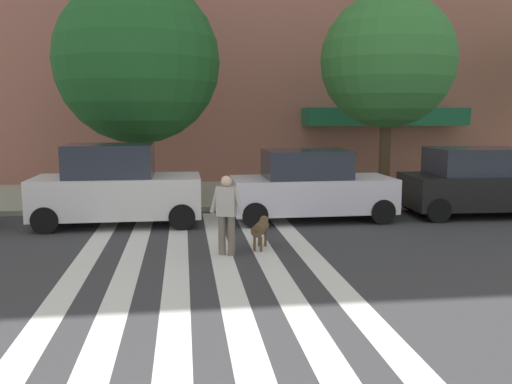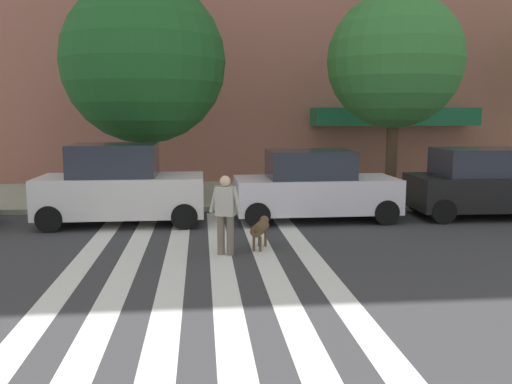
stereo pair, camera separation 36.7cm
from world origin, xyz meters
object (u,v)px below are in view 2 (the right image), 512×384
Objects in this scene: parked_car_behind_first at (120,187)px; pedestrian_dog_walker at (225,210)px; pedestrian_bystander at (466,170)px; parked_car_third_in_line at (314,187)px; street_tree_nearest at (144,62)px; parked_car_fourth_in_line at (490,183)px; street_tree_middle at (395,61)px; dog_on_leash at (260,228)px.

parked_car_behind_first reaches higher than pedestrian_dog_walker.
parked_car_behind_first is 10.90m from pedestrian_bystander.
street_tree_nearest is at bearing 148.11° from parked_car_third_in_line.
pedestrian_bystander reaches higher than pedestrian_dog_walker.
parked_car_fourth_in_line is 0.69× the size of street_tree_middle.
pedestrian_dog_walker reaches higher than dog_on_leash.
parked_car_fourth_in_line is 2.75× the size of pedestrian_dog_walker.
parked_car_behind_first reaches higher than pedestrian_bystander.
parked_car_third_in_line is 5.98m from pedestrian_bystander.
parked_car_fourth_in_line is 7.45m from dog_on_leash.
street_tree_nearest is at bearing 116.36° from dog_on_leash.
parked_car_fourth_in_line is 2.42m from pedestrian_bystander.
parked_car_fourth_in_line reaches higher than pedestrian_bystander.
parked_car_fourth_in_line is at bearing 0.02° from parked_car_third_in_line.
dog_on_leash is (3.36, -3.01, -0.54)m from parked_car_behind_first.
street_tree_nearest is at bearing 163.18° from parked_car_fourth_in_line.
street_tree_middle is at bearing 40.91° from parked_car_third_in_line.
parked_car_behind_first is 4.56m from street_tree_nearest.
street_tree_middle is at bearing 172.51° from pedestrian_bystander.
parked_car_behind_first is 0.62× the size of street_tree_nearest.
street_tree_middle is 3.98× the size of pedestrian_bystander.
pedestrian_bystander is (10.22, -0.58, -3.37)m from street_tree_nearest.
parked_car_behind_first is at bearing 138.20° from dog_on_leash.
street_tree_middle is at bearing 18.02° from parked_car_behind_first.
street_tree_middle reaches higher than parked_car_behind_first.
parked_car_third_in_line is 3.53m from dog_on_leash.
street_tree_nearest reaches higher than dog_on_leash.
parked_car_third_in_line reaches higher than pedestrian_dog_walker.
street_tree_nearest is at bearing 82.04° from parked_car_behind_first.
parked_car_third_in_line is 0.97× the size of parked_car_fourth_in_line.
pedestrian_dog_walker is at bearing -155.31° from parked_car_fourth_in_line.
parked_car_behind_first is 2.58× the size of pedestrian_bystander.
dog_on_leash is 9.07m from pedestrian_bystander.
parked_car_fourth_in_line is 2.75× the size of pedestrian_bystander.
pedestrian_dog_walker is at bearing -143.98° from pedestrian_bystander.
pedestrian_bystander is (8.04, 5.84, 0.15)m from pedestrian_dog_walker.
dog_on_leash is (-1.79, -3.01, -0.46)m from parked_car_third_in_line.
parked_car_behind_first reaches higher than dog_on_leash.
street_tree_nearest is at bearing 108.77° from pedestrian_dog_walker.
pedestrian_dog_walker is (-5.65, -6.16, -3.60)m from street_tree_middle.
street_tree_middle is 9.10m from pedestrian_dog_walker.
pedestrian_bystander is at bearing -7.49° from street_tree_middle.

